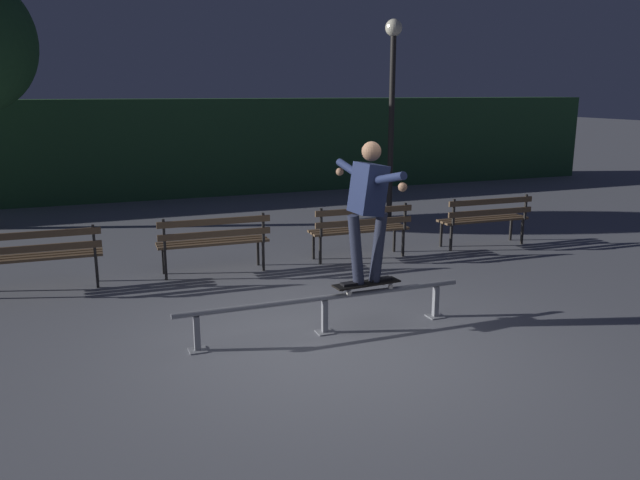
{
  "coord_description": "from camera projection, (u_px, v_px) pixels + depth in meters",
  "views": [
    {
      "loc": [
        -2.36,
        -5.83,
        2.6
      ],
      "look_at": [
        0.25,
        1.01,
        0.85
      ],
      "focal_mm": 35.27,
      "sensor_mm": 36.0,
      "label": 1
    }
  ],
  "objects": [
    {
      "name": "skateboard",
      "position": [
        367.0,
        284.0,
        6.97
      ],
      "size": [
        0.79,
        0.27,
        0.09
      ],
      "color": "black",
      "rests_on": "grind_rail"
    },
    {
      "name": "grind_rail",
      "position": [
        325.0,
        305.0,
        6.84
      ],
      "size": [
        3.29,
        0.18,
        0.43
      ],
      "color": "gray",
      "rests_on": "ground"
    },
    {
      "name": "skateboarder",
      "position": [
        368.0,
        201.0,
        6.76
      ],
      "size": [
        0.63,
        1.4,
        1.56
      ],
      "color": "black",
      "rests_on": "skateboard"
    },
    {
      "name": "ground_plane",
      "position": [
        332.0,
        340.0,
        6.72
      ],
      "size": [
        90.0,
        90.0,
        0.0
      ],
      "primitive_type": "plane",
      "color": "slate"
    },
    {
      "name": "park_bench_left_center",
      "position": [
        214.0,
        238.0,
        9.01
      ],
      "size": [
        1.61,
        0.45,
        0.88
      ],
      "color": "#282623",
      "rests_on": "ground"
    },
    {
      "name": "hedge_backdrop",
      "position": [
        180.0,
        148.0,
        15.78
      ],
      "size": [
        24.0,
        1.2,
        2.4
      ],
      "primitive_type": "cube",
      "color": "#2D5B33",
      "rests_on": "ground"
    },
    {
      "name": "lamp_post_right",
      "position": [
        392.0,
        97.0,
        11.99
      ],
      "size": [
        0.32,
        0.32,
        3.9
      ],
      "color": "#282623",
      "rests_on": "ground"
    },
    {
      "name": "park_bench_rightmost",
      "position": [
        486.0,
        216.0,
        10.62
      ],
      "size": [
        1.61,
        0.45,
        0.88
      ],
      "color": "#282623",
      "rests_on": "ground"
    },
    {
      "name": "park_bench_leftmost",
      "position": [
        38.0,
        252.0,
        8.21
      ],
      "size": [
        1.61,
        0.45,
        0.88
      ],
      "color": "#282623",
      "rests_on": "ground"
    },
    {
      "name": "park_bench_right_center",
      "position": [
        361.0,
        226.0,
        9.82
      ],
      "size": [
        1.61,
        0.45,
        0.88
      ],
      "color": "#282623",
      "rests_on": "ground"
    }
  ]
}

